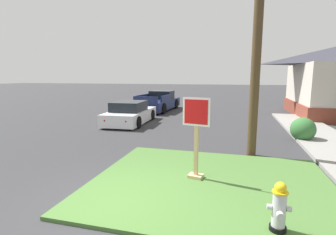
{
  "coord_description": "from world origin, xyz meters",
  "views": [
    {
      "loc": [
        2.32,
        -4.31,
        2.62
      ],
      "look_at": [
        0.43,
        2.78,
        1.43
      ],
      "focal_mm": 27.12,
      "sensor_mm": 36.0,
      "label": 1
    }
  ],
  "objects": [
    {
      "name": "stop_sign",
      "position": [
        1.43,
        1.76,
        1.05
      ],
      "size": [
        0.68,
        0.35,
        2.04
      ],
      "color": "tan",
      "rests_on": "grass_corner_patch"
    },
    {
      "name": "parked_sedan_white",
      "position": [
        -3.37,
        8.77,
        0.54
      ],
      "size": [
        2.11,
        4.29,
        1.25
      ],
      "color": "silver",
      "rests_on": "ground"
    },
    {
      "name": "manhole_cover",
      "position": [
        -0.42,
        3.67,
        0.01
      ],
      "size": [
        0.7,
        0.7,
        0.02
      ],
      "primitive_type": "cylinder",
      "color": "black",
      "rests_on": "ground"
    },
    {
      "name": "ground_plane",
      "position": [
        0.0,
        0.0,
        0.0
      ],
      "size": [
        160.0,
        160.0,
        0.0
      ],
      "primitive_type": "plane",
      "color": "#333335"
    },
    {
      "name": "shrub_by_curb",
      "position": [
        5.04,
        6.89,
        0.48
      ],
      "size": [
        0.97,
        0.97,
        0.97
      ],
      "primitive_type": "ellipsoid",
      "color": "#366E35",
      "rests_on": "ground"
    },
    {
      "name": "pickup_truck_navy",
      "position": [
        -3.41,
        14.49,
        0.62
      ],
      "size": [
        2.3,
        5.42,
        1.48
      ],
      "color": "#19234C",
      "rests_on": "ground"
    },
    {
      "name": "fire_hydrant",
      "position": [
        3.1,
        -0.1,
        0.48
      ],
      "size": [
        0.38,
        0.34,
        0.85
      ],
      "color": "black",
      "rests_on": "grass_corner_patch"
    },
    {
      "name": "grass_corner_patch",
      "position": [
        1.82,
        1.62,
        0.04
      ],
      "size": [
        5.74,
        4.78,
        0.08
      ],
      "primitive_type": "cube",
      "color": "#477033",
      "rests_on": "ground"
    },
    {
      "name": "sidewalk_strip",
      "position": [
        5.89,
        5.78,
        0.06
      ],
      "size": [
        2.2,
        16.66,
        0.12
      ],
      "primitive_type": "cube",
      "color": "gray",
      "rests_on": "ground"
    }
  ]
}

